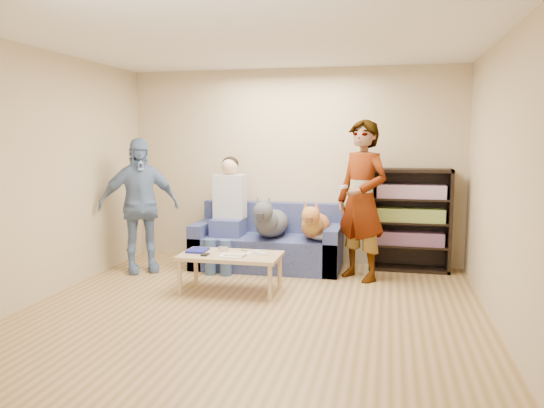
% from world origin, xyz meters
% --- Properties ---
extents(ground, '(5.00, 5.00, 0.00)m').
position_xyz_m(ground, '(0.00, 0.00, 0.00)').
color(ground, olive).
rests_on(ground, ground).
extents(ceiling, '(5.00, 5.00, 0.00)m').
position_xyz_m(ceiling, '(0.00, 0.00, 2.60)').
color(ceiling, white).
rests_on(ceiling, ground).
extents(wall_back, '(4.50, 0.00, 4.50)m').
position_xyz_m(wall_back, '(0.00, 2.50, 1.30)').
color(wall_back, tan).
rests_on(wall_back, ground).
extents(wall_front, '(4.50, 0.00, 4.50)m').
position_xyz_m(wall_front, '(0.00, -2.50, 1.30)').
color(wall_front, tan).
rests_on(wall_front, ground).
extents(wall_left, '(0.00, 5.00, 5.00)m').
position_xyz_m(wall_left, '(-2.25, 0.00, 1.30)').
color(wall_left, tan).
rests_on(wall_left, ground).
extents(wall_right, '(0.00, 5.00, 5.00)m').
position_xyz_m(wall_right, '(2.25, 0.00, 1.30)').
color(wall_right, tan).
rests_on(wall_right, ground).
extents(blanket, '(0.36, 0.30, 0.12)m').
position_xyz_m(blanket, '(0.50, 1.88, 0.49)').
color(blanket, '#A6A6AB').
rests_on(blanket, sofa).
extents(person_standing_right, '(0.83, 0.78, 1.90)m').
position_xyz_m(person_standing_right, '(0.97, 1.75, 0.95)').
color(person_standing_right, gray).
rests_on(person_standing_right, ground).
extents(person_standing_left, '(1.05, 0.91, 1.69)m').
position_xyz_m(person_standing_left, '(-1.78, 1.52, 0.84)').
color(person_standing_left, '#7186B5').
rests_on(person_standing_left, ground).
extents(held_controller, '(0.08, 0.14, 0.03)m').
position_xyz_m(held_controller, '(0.77, 1.55, 1.13)').
color(held_controller, silver).
rests_on(held_controller, person_standing_right).
extents(notebook_blue, '(0.20, 0.26, 0.03)m').
position_xyz_m(notebook_blue, '(-0.80, 0.96, 0.43)').
color(notebook_blue, navy).
rests_on(notebook_blue, coffee_table).
extents(papers, '(0.26, 0.20, 0.02)m').
position_xyz_m(papers, '(-0.35, 0.81, 0.43)').
color(papers, white).
rests_on(papers, coffee_table).
extents(magazine, '(0.22, 0.17, 0.01)m').
position_xyz_m(magazine, '(-0.32, 0.83, 0.44)').
color(magazine, '#B8AE93').
rests_on(magazine, coffee_table).
extents(camera_silver, '(0.11, 0.06, 0.05)m').
position_xyz_m(camera_silver, '(-0.52, 1.03, 0.45)').
color(camera_silver, silver).
rests_on(camera_silver, coffee_table).
extents(controller_a, '(0.04, 0.13, 0.03)m').
position_xyz_m(controller_a, '(-0.12, 1.01, 0.43)').
color(controller_a, silver).
rests_on(controller_a, coffee_table).
extents(controller_b, '(0.09, 0.06, 0.03)m').
position_xyz_m(controller_b, '(-0.04, 0.93, 0.43)').
color(controller_b, white).
rests_on(controller_b, coffee_table).
extents(headphone_cup_a, '(0.07, 0.07, 0.02)m').
position_xyz_m(headphone_cup_a, '(-0.20, 0.89, 0.43)').
color(headphone_cup_a, white).
rests_on(headphone_cup_a, coffee_table).
extents(headphone_cup_b, '(0.07, 0.07, 0.02)m').
position_xyz_m(headphone_cup_b, '(-0.20, 0.97, 0.43)').
color(headphone_cup_b, white).
rests_on(headphone_cup_b, coffee_table).
extents(pen_orange, '(0.13, 0.06, 0.01)m').
position_xyz_m(pen_orange, '(-0.42, 0.75, 0.42)').
color(pen_orange, orange).
rests_on(pen_orange, coffee_table).
extents(pen_black, '(0.13, 0.08, 0.01)m').
position_xyz_m(pen_black, '(-0.28, 1.09, 0.42)').
color(pen_black, black).
rests_on(pen_black, coffee_table).
extents(wallet, '(0.07, 0.12, 0.02)m').
position_xyz_m(wallet, '(-0.65, 0.79, 0.43)').
color(wallet, black).
rests_on(wallet, coffee_table).
extents(sofa, '(1.90, 0.85, 0.82)m').
position_xyz_m(sofa, '(-0.25, 2.10, 0.28)').
color(sofa, '#515B93').
rests_on(sofa, ground).
extents(person_seated, '(0.40, 0.73, 1.47)m').
position_xyz_m(person_seated, '(-0.76, 1.97, 0.77)').
color(person_seated, '#3A4680').
rests_on(person_seated, sofa).
extents(dog_gray, '(0.40, 1.24, 0.57)m').
position_xyz_m(dog_gray, '(-0.19, 1.93, 0.63)').
color(dog_gray, '#4B4E56').
rests_on(dog_gray, sofa).
extents(dog_tan, '(0.36, 1.14, 0.52)m').
position_xyz_m(dog_tan, '(0.38, 1.95, 0.61)').
color(dog_tan, '#C3693B').
rests_on(dog_tan, sofa).
extents(coffee_table, '(1.10, 0.60, 0.42)m').
position_xyz_m(coffee_table, '(-0.40, 0.91, 0.37)').
color(coffee_table, tan).
rests_on(coffee_table, ground).
extents(bookshelf, '(1.00, 0.34, 1.30)m').
position_xyz_m(bookshelf, '(1.55, 2.33, 0.68)').
color(bookshelf, black).
rests_on(bookshelf, ground).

